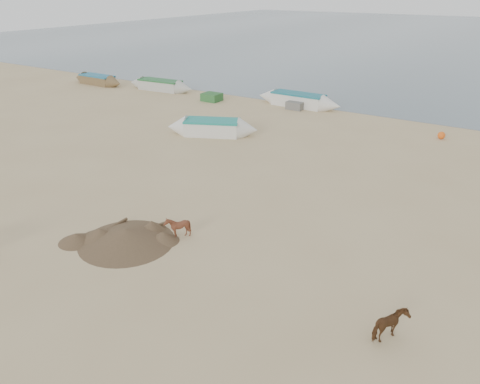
% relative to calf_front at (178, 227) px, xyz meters
% --- Properties ---
extents(ground, '(140.00, 140.00, 0.00)m').
position_rel_calf_front_xyz_m(ground, '(0.90, -1.23, -0.43)').
color(ground, tan).
rests_on(ground, ground).
extents(calf_front, '(0.93, 0.87, 0.86)m').
position_rel_calf_front_xyz_m(calf_front, '(0.00, 0.00, 0.00)').
color(calf_front, brown).
rests_on(calf_front, ground).
extents(calf_right, '(0.75, 0.87, 0.87)m').
position_rel_calf_front_xyz_m(calf_right, '(8.07, -1.15, 0.00)').
color(calf_right, '#54331B').
rests_on(calf_right, ground).
extents(near_canoe, '(5.66, 3.68, 0.95)m').
position_rel_calf_front_xyz_m(near_canoe, '(-6.40, 10.93, 0.04)').
color(near_canoe, white).
rests_on(near_canoe, ground).
extents(debris_pile, '(3.80, 3.80, 0.52)m').
position_rel_calf_front_xyz_m(debris_pile, '(-1.33, -1.26, -0.17)').
color(debris_pile, brown).
rests_on(debris_pile, ground).
extents(waterline_canoes, '(58.14, 4.34, 0.99)m').
position_rel_calf_front_xyz_m(waterline_canoes, '(0.63, 19.26, 0.01)').
color(waterline_canoes, brown).
rests_on(waterline_canoes, ground).
extents(beach_clutter, '(46.49, 3.87, 0.64)m').
position_rel_calf_front_xyz_m(beach_clutter, '(4.81, 18.48, -0.13)').
color(beach_clutter, '#2D6530').
rests_on(beach_clutter, ground).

